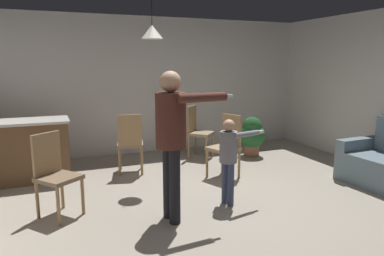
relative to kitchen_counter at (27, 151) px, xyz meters
The scene contains 11 objects.
ground 3.23m from the kitchen_counter, 40.01° to the right, with size 7.68×7.68×0.00m, color #9E9384.
wall_back 2.84m from the kitchen_counter, 25.03° to the left, with size 6.40×0.10×2.70m, color silver.
kitchen_counter is the anchor object (origin of this frame).
person_adult 2.78m from the kitchen_counter, 53.65° to the right, with size 0.87×0.50×1.73m.
person_child 3.16m from the kitchen_counter, 39.56° to the right, with size 0.60×0.32×1.12m.
dining_chair_by_counter 3.09m from the kitchen_counter, 18.53° to the right, with size 0.54×0.54×1.00m.
dining_chair_near_wall 1.57m from the kitchen_counter, ahead, with size 0.50×0.50×1.00m.
dining_chair_centre_back 1.58m from the kitchen_counter, 76.97° to the right, with size 0.59×0.59×1.00m.
dining_chair_spare 2.98m from the kitchen_counter, ahead, with size 0.59×0.59×1.00m.
potted_plant_corner 3.99m from the kitchen_counter, ahead, with size 0.51×0.51×0.78m.
ceiling_light_pendant 2.64m from the kitchen_counter, 22.14° to the right, with size 0.32×0.32×0.55m.
Camera 1 is at (-2.12, -3.88, 1.82)m, focal length 33.64 mm.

